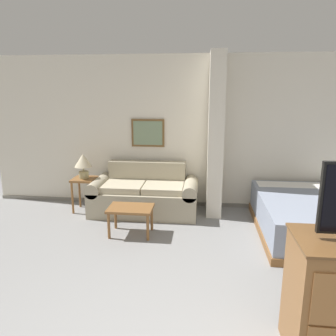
{
  "coord_description": "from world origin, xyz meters",
  "views": [
    {
      "loc": [
        -0.01,
        -1.65,
        2.01
      ],
      "look_at": [
        -0.45,
        2.37,
        1.05
      ],
      "focal_mm": 35.0,
      "sensor_mm": 36.0,
      "label": 1
    }
  ],
  "objects_px": {
    "coffee_table": "(131,211)",
    "table_lamp": "(83,162)",
    "couch": "(145,195)",
    "bed": "(318,216)"
  },
  "relations": [
    {
      "from": "coffee_table",
      "to": "couch",
      "type": "bearing_deg",
      "value": 87.46
    },
    {
      "from": "table_lamp",
      "to": "bed",
      "type": "height_order",
      "value": "table_lamp"
    },
    {
      "from": "coffee_table",
      "to": "table_lamp",
      "type": "xyz_separation_m",
      "value": [
        -0.98,
        0.85,
        0.5
      ]
    },
    {
      "from": "coffee_table",
      "to": "bed",
      "type": "bearing_deg",
      "value": 6.41
    },
    {
      "from": "coffee_table",
      "to": "bed",
      "type": "relative_size",
      "value": 0.32
    },
    {
      "from": "couch",
      "to": "coffee_table",
      "type": "bearing_deg",
      "value": -92.54
    },
    {
      "from": "coffee_table",
      "to": "table_lamp",
      "type": "bearing_deg",
      "value": 139.03
    },
    {
      "from": "couch",
      "to": "coffee_table",
      "type": "distance_m",
      "value": 0.9
    },
    {
      "from": "couch",
      "to": "coffee_table",
      "type": "xyz_separation_m",
      "value": [
        -0.04,
        -0.89,
        0.04
      ]
    },
    {
      "from": "couch",
      "to": "table_lamp",
      "type": "height_order",
      "value": "table_lamp"
    }
  ]
}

